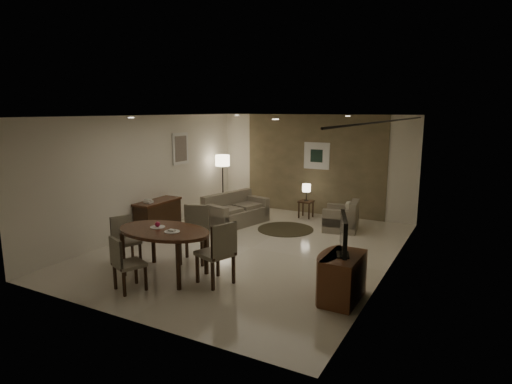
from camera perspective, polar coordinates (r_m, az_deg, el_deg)
The scene contains 31 objects.
room_shell at distance 8.96m, azimuth 0.61°, elevation 1.47°, with size 5.50×7.00×2.70m.
taupe_accent at distance 11.75m, azimuth 7.65°, elevation 3.63°, with size 3.96×0.03×2.70m, color #7D6C4E.
curtain_wall at distance 7.71m, azimuth 17.07°, elevation -0.80°, with size 0.08×6.70×2.58m, color beige, non-canonical shape.
curtain_rod at distance 7.56m, azimuth 17.64°, elevation 9.04°, with size 0.03×0.03×6.80m, color black.
art_back_frame at distance 11.66m, azimuth 8.10°, elevation 4.80°, with size 0.72×0.03×0.72m, color silver.
art_back_canvas at distance 11.65m, azimuth 8.08°, elevation 4.80°, with size 0.34×0.01×0.34m, color black.
art_left_frame at distance 11.05m, azimuth -10.05°, elevation 5.71°, with size 0.03×0.60×0.80m, color silver.
art_left_canvas at distance 11.04m, azimuth -9.98°, elevation 5.71°, with size 0.01×0.46×0.64m, color gray.
downlight_nl at distance 7.88m, azimuth -16.31°, elevation 9.50°, with size 0.10×0.10×0.01m, color white.
downlight_nr at distance 6.25m, azimuth 2.61°, elevation 9.66°, with size 0.10×0.10×0.01m, color white.
downlight_fl at distance 10.75m, azimuth -2.55°, elevation 10.18°, with size 0.10×0.10×0.01m, color white.
downlight_fr at distance 9.61m, azimuth 12.14°, elevation 9.87°, with size 0.10×0.10×0.01m, color white.
console_desk at distance 10.23m, azimuth -12.93°, elevation -3.19°, with size 0.48×1.20×0.75m, color #4E2D19, non-canonical shape.
telephone at distance 9.92m, azimuth -14.17°, elevation -1.17°, with size 0.20×0.14×0.09m, color white, non-canonical shape.
tv_cabinet at distance 6.64m, azimuth 11.53°, elevation -11.16°, with size 0.48×0.90×0.70m, color brown, non-canonical shape.
flat_tv at distance 6.43m, azimuth 11.59°, elevation -5.58°, with size 0.06×0.88×0.60m, color black, non-canonical shape.
dining_table at distance 7.59m, azimuth -12.07°, elevation -7.89°, with size 1.73×1.08×0.81m, color #4E2D19, non-canonical shape.
chair_near at distance 7.11m, azimuth -16.52°, elevation -9.11°, with size 0.43×0.43×0.89m, color gray, non-canonical shape.
chair_far at distance 8.10m, azimuth -8.29°, elevation -5.70°, with size 0.50×0.50×1.04m, color gray, non-canonical shape.
chair_left at distance 8.27m, azimuth -16.88°, elevation -6.29°, with size 0.43×0.43×0.88m, color gray, non-canonical shape.
chair_right at distance 7.08m, azimuth -5.47°, elevation -8.03°, with size 0.51×0.51×1.06m, color gray, non-canonical shape.
plate_a at distance 7.62m, azimuth -12.99°, elevation -4.59°, with size 0.26×0.26×0.02m, color white.
plate_b at distance 7.29m, azimuth -11.13°, elevation -5.22°, with size 0.26×0.26×0.02m, color white.
fruit_apple at distance 7.60m, azimuth -13.00°, elevation -4.21°, with size 0.09×0.09×0.09m, color #A71338.
napkin at distance 7.29m, azimuth -11.14°, elevation -5.04°, with size 0.12×0.08×0.03m, color white.
round_rug at distance 10.31m, azimuth 3.95°, elevation -4.96°, with size 1.33×1.33×0.01m, color #3E3622.
sofa at distance 10.66m, azimuth -2.66°, elevation -2.31°, with size 0.81×1.63×0.76m, color gray, non-canonical shape.
armchair at distance 10.33m, azimuth 11.26°, elevation -3.10°, with size 0.80×0.76×0.71m, color gray, non-canonical shape.
side_table at distance 11.41m, azimuth 6.68°, elevation -2.29°, with size 0.36×0.36×0.45m, color black, non-canonical shape.
table_lamp at distance 11.31m, azimuth 6.73°, elevation 0.06°, with size 0.22×0.22×0.50m, color #FFEAC1, non-canonical shape.
floor_lamp at distance 12.09m, azimuth -4.45°, elevation 1.21°, with size 0.40×0.40×1.58m, color #FFE5B7, non-canonical shape.
Camera 1 is at (4.12, -7.42, 2.82)m, focal length 30.00 mm.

